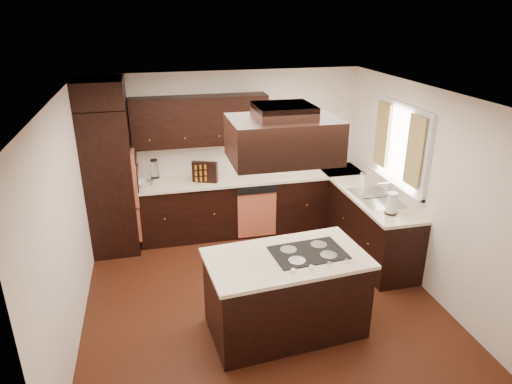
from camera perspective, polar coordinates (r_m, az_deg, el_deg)
floor at (r=5.89m, az=0.41°, el=-12.78°), size 4.20×4.20×0.02m
ceiling at (r=4.91m, az=0.49°, el=12.15°), size 4.20×4.20×0.02m
wall_back at (r=7.22m, az=-3.56°, el=5.05°), size 4.20×0.02×2.50m
wall_front at (r=3.53m, az=8.92°, el=-14.86°), size 4.20×0.02×2.50m
wall_left at (r=5.23m, az=-22.66°, el=-3.48°), size 0.02×4.20×2.50m
wall_right at (r=6.09m, az=20.10°, el=0.45°), size 0.02×4.20×2.50m
oven_column at (r=6.83m, az=-17.74°, el=1.32°), size 0.65×0.75×2.12m
wall_oven_face at (r=6.78m, az=-14.87°, el=2.05°), size 0.05×0.62×0.78m
base_cabinets_back at (r=7.22m, az=-2.71°, el=-1.80°), size 2.93×0.60×0.88m
base_cabinets_right at (r=6.97m, az=13.17°, el=-3.30°), size 0.60×2.40×0.88m
countertop_back at (r=7.03m, az=-2.75°, el=1.59°), size 2.93×0.63×0.04m
countertop_right at (r=6.78m, az=13.39°, el=0.20°), size 0.63×2.40×0.04m
upper_cabinets at (r=6.84m, az=-6.99°, el=8.84°), size 2.00×0.34×0.72m
dishwasher_front at (r=7.03m, az=0.10°, el=-2.85°), size 0.60×0.05×0.72m
window_frame at (r=6.39m, az=17.65°, el=5.53°), size 0.06×1.32×1.12m
window_pane at (r=6.40m, az=17.87°, el=5.54°), size 0.00×1.20×1.00m
curtain_left at (r=6.00m, az=19.20°, el=4.81°), size 0.02×0.34×0.90m
curtain_right at (r=6.70m, az=15.47°, el=6.95°), size 0.02×0.34×0.90m
sink_rim at (r=6.49m, az=14.87°, el=-0.71°), size 0.52×0.84×0.01m
island at (r=5.11m, az=3.73°, el=-12.74°), size 1.70×1.02×0.88m
island_top at (r=4.87m, az=3.86°, el=-8.28°), size 1.76×1.09×0.04m
cooktop at (r=4.94m, az=6.55°, el=-7.53°), size 0.81×0.58×0.01m
range_hood at (r=4.49m, az=3.41°, el=6.61°), size 1.05×0.72×0.42m
hood_duct at (r=4.43m, az=3.49°, el=10.04°), size 0.55×0.50×0.13m
blender_base at (r=6.93m, az=-12.45°, el=1.38°), size 0.15×0.15×0.10m
blender_pitcher at (r=6.87m, az=-12.57°, el=2.78°), size 0.13×0.13×0.26m
spice_rack at (r=6.85m, az=-6.40°, el=2.50°), size 0.38×0.23×0.31m
mixing_bowl at (r=6.93m, az=-13.94°, el=1.08°), size 0.29×0.29×0.06m
soap_bottle at (r=6.86m, az=12.99°, el=1.59°), size 0.12×0.12×0.20m
paper_towel at (r=6.00m, az=16.61°, el=-1.38°), size 0.15×0.15×0.29m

